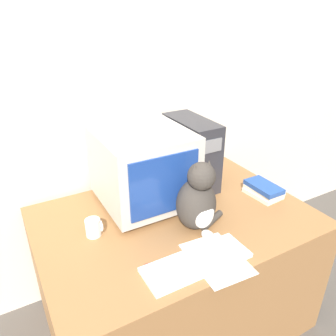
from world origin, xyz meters
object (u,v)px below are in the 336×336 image
keyboard (197,262)px  computer_tower (191,152)px  cat (198,201)px  mug (94,227)px  book_stack (263,190)px  crt_monitor (143,167)px  pen (162,260)px

keyboard → computer_tower: bearing=59.6°
cat → mug: cat is taller
book_stack → mug: mug is taller
keyboard → mug: size_ratio=5.49×
keyboard → book_stack: bearing=23.8°
book_stack → mug: (-0.95, 0.12, 0.01)m
crt_monitor → mug: bearing=-155.5°
computer_tower → pen: size_ratio=2.67×
computer_tower → book_stack: bearing=-49.6°
keyboard → cat: 0.29m
cat → crt_monitor: bearing=108.5°
crt_monitor → computer_tower: 0.34m
computer_tower → pen: 0.74m
computer_tower → keyboard: bearing=-120.4°
computer_tower → cat: computer_tower is taller
computer_tower → book_stack: (0.28, -0.33, -0.16)m
computer_tower → cat: size_ratio=1.11×
computer_tower → mug: bearing=-162.3°
computer_tower → keyboard: size_ratio=0.86×
keyboard → mug: (-0.31, 0.40, 0.03)m
book_stack → pen: bearing=-165.4°
computer_tower → cat: bearing=-118.8°
crt_monitor → mug: (-0.33, -0.15, -0.17)m
crt_monitor → book_stack: bearing=-23.3°
keyboard → book_stack: (0.64, 0.28, 0.03)m
computer_tower → keyboard: computer_tower is taller
computer_tower → book_stack: 0.46m
crt_monitor → book_stack: size_ratio=2.25×
crt_monitor → computer_tower: (0.34, 0.06, -0.01)m
computer_tower → pen: (-0.48, -0.53, -0.20)m
crt_monitor → cat: (0.12, -0.34, -0.06)m
book_stack → computer_tower: bearing=130.4°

